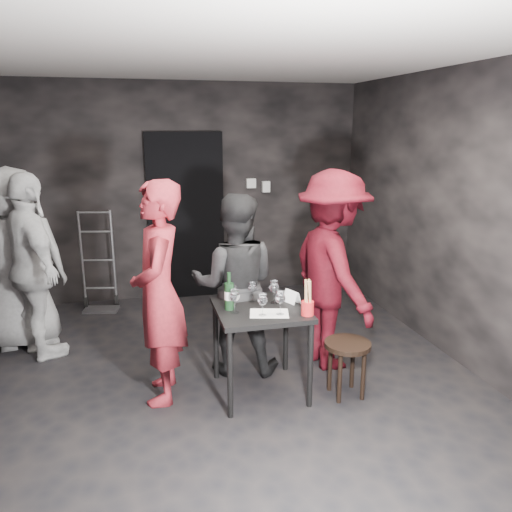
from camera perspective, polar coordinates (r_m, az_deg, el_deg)
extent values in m
cube|color=black|center=(4.44, -3.93, -14.58)|extent=(4.50, 5.00, 0.02)
cube|color=silver|center=(3.91, -4.67, 22.43)|extent=(4.50, 5.00, 0.02)
cube|color=black|center=(6.41, -8.15, 7.19)|extent=(4.50, 0.04, 2.70)
cube|color=black|center=(1.69, 11.03, -14.70)|extent=(4.50, 0.04, 2.70)
cube|color=black|center=(4.87, 22.87, 3.83)|extent=(0.04, 5.00, 2.70)
cube|color=black|center=(6.39, -8.00, 4.46)|extent=(0.95, 0.10, 2.10)
cube|color=#B7B7B2|center=(6.49, -0.58, 8.32)|extent=(0.12, 0.06, 0.12)
cube|color=#B7B7B2|center=(6.54, 1.14, 7.93)|extent=(0.10, 0.06, 0.14)
cylinder|color=#B2B2B7|center=(6.30, -19.25, -0.57)|extent=(0.03, 0.03, 1.20)
cylinder|color=#B2B2B7|center=(6.28, -15.98, -0.37)|extent=(0.03, 0.03, 1.20)
cube|color=#B2B2B7|center=(6.34, -17.27, -5.86)|extent=(0.40, 0.22, 0.03)
cylinder|color=black|center=(6.48, -18.84, -4.95)|extent=(0.04, 0.16, 0.16)
cylinder|color=black|center=(6.45, -15.65, -4.77)|extent=(0.04, 0.16, 0.16)
cube|color=black|center=(4.05, 0.53, -6.14)|extent=(0.72, 0.72, 0.04)
cylinder|color=black|center=(3.86, -2.99, -13.41)|extent=(0.04, 0.04, 0.71)
cylinder|color=black|center=(4.01, 6.23, -12.31)|extent=(0.04, 0.04, 0.71)
cylinder|color=black|center=(4.42, -4.62, -9.59)|extent=(0.04, 0.04, 0.71)
cylinder|color=black|center=(4.56, 3.43, -8.80)|extent=(0.04, 0.04, 0.71)
cylinder|color=black|center=(4.17, 10.43, -9.93)|extent=(0.38, 0.38, 0.04)
cylinder|color=black|center=(4.40, 10.96, -12.14)|extent=(0.04, 0.04, 0.41)
cylinder|color=black|center=(4.32, 8.45, -12.53)|extent=(0.04, 0.04, 0.41)
cylinder|color=black|center=(4.16, 9.54, -13.74)|extent=(0.04, 0.04, 0.41)
cylinder|color=black|center=(4.24, 12.14, -13.31)|extent=(0.04, 0.04, 0.41)
imported|color=maroon|center=(3.95, -11.16, -1.91)|extent=(0.58, 0.82, 2.12)
imported|color=black|center=(4.39, -2.42, -2.51)|extent=(0.94, 0.68, 1.74)
imported|color=#430810|center=(4.50, 8.79, 0.59)|extent=(0.82, 1.48, 2.18)
imported|color=silver|center=(5.05, -24.30, 0.58)|extent=(1.11, 1.37, 2.11)
imported|color=gray|center=(5.38, -25.85, 1.60)|extent=(1.14, 0.74, 2.18)
cube|color=white|center=(3.91, 1.52, -6.57)|extent=(0.34, 0.27, 0.00)
cylinder|color=black|center=(3.97, -3.09, -4.63)|extent=(0.07, 0.07, 0.22)
cylinder|color=black|center=(3.92, -3.12, -2.51)|extent=(0.03, 0.03, 0.09)
cylinder|color=white|center=(3.96, -3.09, -4.50)|extent=(0.07, 0.07, 0.07)
cylinder|color=red|center=(3.89, 5.91, -5.96)|extent=(0.10, 0.10, 0.11)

